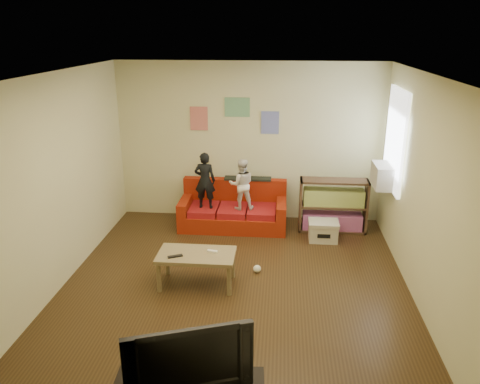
# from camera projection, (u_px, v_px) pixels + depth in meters

# --- Properties ---
(room_shell) EXTENTS (4.52, 5.02, 2.72)m
(room_shell) POSITION_uv_depth(u_px,v_px,m) (234.00, 190.00, 5.61)
(room_shell) COLOR #3E2A14
(room_shell) RESTS_ON ground
(sofa) EXTENTS (1.77, 0.82, 0.78)m
(sofa) POSITION_uv_depth(u_px,v_px,m) (234.00, 211.00, 7.93)
(sofa) COLOR #96210A
(sofa) RESTS_ON ground
(child_a) EXTENTS (0.35, 0.24, 0.94)m
(child_a) POSITION_uv_depth(u_px,v_px,m) (205.00, 180.00, 7.62)
(child_a) COLOR black
(child_a) RESTS_ON sofa
(child_b) EXTENTS (0.46, 0.38, 0.85)m
(child_b) POSITION_uv_depth(u_px,v_px,m) (241.00, 184.00, 7.59)
(child_b) COLOR white
(child_b) RESTS_ON sofa
(coffee_table) EXTENTS (1.00, 0.55, 0.45)m
(coffee_table) POSITION_uv_depth(u_px,v_px,m) (196.00, 258.00, 6.04)
(coffee_table) COLOR #8D7B53
(coffee_table) RESTS_ON ground
(remote) EXTENTS (0.19, 0.12, 0.02)m
(remote) POSITION_uv_depth(u_px,v_px,m) (175.00, 256.00, 5.93)
(remote) COLOR black
(remote) RESTS_ON coffee_table
(game_controller) EXTENTS (0.14, 0.07, 0.03)m
(game_controller) POSITION_uv_depth(u_px,v_px,m) (212.00, 251.00, 6.05)
(game_controller) COLOR white
(game_controller) RESTS_ON coffee_table
(bookshelf) EXTENTS (1.10, 0.33, 0.88)m
(bookshelf) POSITION_uv_depth(u_px,v_px,m) (333.00, 208.00, 7.70)
(bookshelf) COLOR #4A3424
(bookshelf) RESTS_ON ground
(window) EXTENTS (0.04, 1.08, 1.48)m
(window) POSITION_uv_depth(u_px,v_px,m) (395.00, 140.00, 6.88)
(window) COLOR white
(window) RESTS_ON room_shell
(ac_unit) EXTENTS (0.28, 0.55, 0.35)m
(ac_unit) POSITION_uv_depth(u_px,v_px,m) (383.00, 176.00, 7.07)
(ac_unit) COLOR #B7B2A3
(ac_unit) RESTS_ON window
(artwork_left) EXTENTS (0.30, 0.01, 0.40)m
(artwork_left) POSITION_uv_depth(u_px,v_px,m) (199.00, 119.00, 7.89)
(artwork_left) COLOR #D87266
(artwork_left) RESTS_ON room_shell
(artwork_center) EXTENTS (0.42, 0.01, 0.32)m
(artwork_center) POSITION_uv_depth(u_px,v_px,m) (237.00, 107.00, 7.77)
(artwork_center) COLOR #72B27F
(artwork_center) RESTS_ON room_shell
(artwork_right) EXTENTS (0.30, 0.01, 0.38)m
(artwork_right) POSITION_uv_depth(u_px,v_px,m) (270.00, 123.00, 7.80)
(artwork_right) COLOR #727FCC
(artwork_right) RESTS_ON room_shell
(file_box) EXTENTS (0.47, 0.36, 0.32)m
(file_box) POSITION_uv_depth(u_px,v_px,m) (323.00, 231.00, 7.40)
(file_box) COLOR beige
(file_box) RESTS_ON ground
(television) EXTENTS (1.00, 0.46, 0.59)m
(television) POSITION_uv_depth(u_px,v_px,m) (188.00, 353.00, 3.71)
(television) COLOR black
(television) RESTS_ON tv_stand
(tissue) EXTENTS (0.12, 0.12, 0.11)m
(tissue) POSITION_uv_depth(u_px,v_px,m) (257.00, 269.00, 6.45)
(tissue) COLOR white
(tissue) RESTS_ON ground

